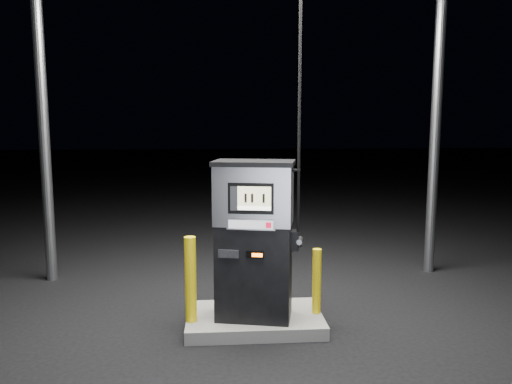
{
  "coord_description": "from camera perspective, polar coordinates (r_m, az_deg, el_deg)",
  "views": [
    {
      "loc": [
        -0.4,
        -5.67,
        2.41
      ],
      "look_at": [
        0.02,
        0.0,
        1.62
      ],
      "focal_mm": 35.0,
      "sensor_mm": 36.0,
      "label": 1
    }
  ],
  "objects": [
    {
      "name": "bollard_left",
      "position": [
        5.8,
        -7.49,
        -9.87
      ],
      "size": [
        0.17,
        0.17,
        0.99
      ],
      "primitive_type": "cylinder",
      "rotation": [
        0.0,
        0.0,
        0.34
      ],
      "color": "yellow",
      "rests_on": "pump_island"
    },
    {
      "name": "ground",
      "position": [
        6.18,
        -0.17,
        -15.03
      ],
      "size": [
        80.0,
        80.0,
        0.0
      ],
      "primitive_type": "plane",
      "color": "black",
      "rests_on": "ground"
    },
    {
      "name": "bollard_right",
      "position": [
        6.06,
        6.95,
        -10.08
      ],
      "size": [
        0.12,
        0.12,
        0.78
      ],
      "primitive_type": "cylinder",
      "rotation": [
        0.0,
        0.0,
        0.2
      ],
      "color": "yellow",
      "rests_on": "pump_island"
    },
    {
      "name": "fuel_dispenser",
      "position": [
        5.73,
        -0.19,
        -5.33
      ],
      "size": [
        1.06,
        0.72,
        3.81
      ],
      "rotation": [
        0.0,
        0.0,
        -0.21
      ],
      "color": "black",
      "rests_on": "pump_island"
    },
    {
      "name": "pump_island",
      "position": [
        6.15,
        -0.17,
        -14.38
      ],
      "size": [
        1.6,
        1.0,
        0.15
      ],
      "primitive_type": "cube",
      "color": "#5F5E5A",
      "rests_on": "ground"
    }
  ]
}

